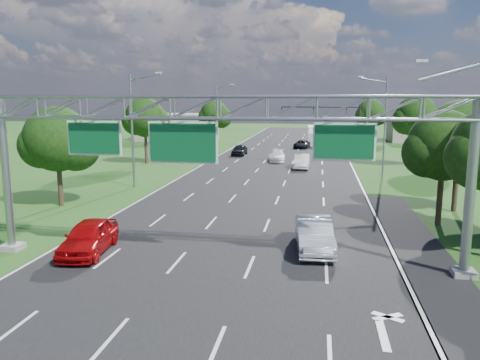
% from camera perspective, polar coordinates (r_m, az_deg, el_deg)
% --- Properties ---
extents(ground, '(220.00, 220.00, 0.00)m').
position_cam_1_polar(ground, '(40.55, 2.47, -1.35)').
color(ground, '#1C4715').
rests_on(ground, ground).
extents(road, '(18.00, 180.00, 0.02)m').
position_cam_1_polar(road, '(40.55, 2.47, -1.35)').
color(road, black).
rests_on(road, ground).
extents(road_flare, '(3.00, 30.00, 0.02)m').
position_cam_1_polar(road_flare, '(25.34, 21.46, -9.01)').
color(road_flare, black).
rests_on(road_flare, ground).
extents(sign_gantry, '(23.50, 1.00, 9.56)m').
position_cam_1_polar(sign_gantry, '(21.96, -2.39, 7.23)').
color(sign_gantry, gray).
rests_on(sign_gantry, ground).
extents(traffic_signal, '(12.21, 0.24, 7.00)m').
position_cam_1_polar(traffic_signal, '(74.57, 11.64, 7.60)').
color(traffic_signal, black).
rests_on(traffic_signal, ground).
extents(streetlight_l_near, '(2.97, 0.22, 10.16)m').
position_cam_1_polar(streetlight_l_near, '(42.71, -12.80, 6.53)').
color(streetlight_l_near, gray).
rests_on(streetlight_l_near, ground).
extents(streetlight_l_far, '(2.97, 0.22, 10.16)m').
position_cam_1_polar(streetlight_l_far, '(76.24, -2.74, 8.15)').
color(streetlight_l_far, gray).
rests_on(streetlight_l_far, ground).
extents(streetlight_r_mid, '(2.97, 0.22, 10.16)m').
position_cam_1_polar(streetlight_r_mid, '(49.94, 17.06, 6.80)').
color(streetlight_r_mid, gray).
rests_on(streetlight_r_mid, ground).
extents(tree_verge_la, '(5.76, 4.80, 7.40)m').
position_cam_1_polar(tree_verge_la, '(36.81, -21.25, 4.32)').
color(tree_verge_la, '#2D2116').
rests_on(tree_verge_la, ground).
extents(tree_verge_lb, '(5.76, 4.80, 8.06)m').
position_cam_1_polar(tree_verge_lb, '(58.39, -11.42, 7.27)').
color(tree_verge_lb, '#2D2116').
rests_on(tree_verge_lb, ground).
extents(tree_verge_lc, '(5.76, 4.80, 7.62)m').
position_cam_1_polar(tree_verge_lc, '(81.52, -3.10, 7.84)').
color(tree_verge_lc, '#2D2116').
rests_on(tree_verge_lc, ground).
extents(tree_verge_rd, '(5.76, 4.80, 8.28)m').
position_cam_1_polar(tree_verge_rd, '(58.64, 20.72, 7.05)').
color(tree_verge_rd, '#2D2116').
rests_on(tree_verge_rd, ground).
extents(tree_verge_re, '(5.76, 4.80, 7.84)m').
position_cam_1_polar(tree_verge_re, '(88.03, 15.69, 7.78)').
color(tree_verge_re, '#2D2116').
rests_on(tree_verge_re, ground).
extents(building_left, '(14.00, 10.00, 5.00)m').
position_cam_1_polar(building_left, '(91.66, -7.57, 6.44)').
color(building_left, gray).
rests_on(building_left, ground).
extents(building_right, '(12.00, 9.00, 4.00)m').
position_cam_1_polar(building_right, '(93.64, 21.41, 5.61)').
color(building_right, gray).
rests_on(building_right, ground).
extents(red_coupe, '(2.64, 5.23, 1.71)m').
position_cam_1_polar(red_coupe, '(25.57, -17.96, -6.62)').
color(red_coupe, '#AB070A').
rests_on(red_coupe, ground).
extents(silver_sedan, '(2.28, 5.33, 1.71)m').
position_cam_1_polar(silver_sedan, '(25.09, 9.04, -6.57)').
color(silver_sedan, silver).
rests_on(silver_sedan, ground).
extents(car_queue_a, '(2.11, 4.72, 1.34)m').
position_cam_1_polar(car_queue_a, '(59.96, 4.58, 2.94)').
color(car_queue_a, white).
rests_on(car_queue_a, ground).
extents(car_queue_b, '(2.76, 4.89, 1.29)m').
position_cam_1_polar(car_queue_b, '(76.10, 7.53, 4.35)').
color(car_queue_b, black).
rests_on(car_queue_b, ground).
extents(car_queue_c, '(1.91, 4.50, 1.52)m').
position_cam_1_polar(car_queue_c, '(65.94, -0.06, 3.68)').
color(car_queue_c, black).
rests_on(car_queue_c, ground).
extents(car_queue_d, '(1.75, 4.80, 1.57)m').
position_cam_1_polar(car_queue_d, '(54.14, 7.54, 2.26)').
color(car_queue_d, silver).
rests_on(car_queue_d, ground).
extents(box_truck, '(2.62, 8.29, 3.11)m').
position_cam_1_polar(box_truck, '(83.13, 9.08, 5.36)').
color(box_truck, white).
rests_on(box_truck, ground).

